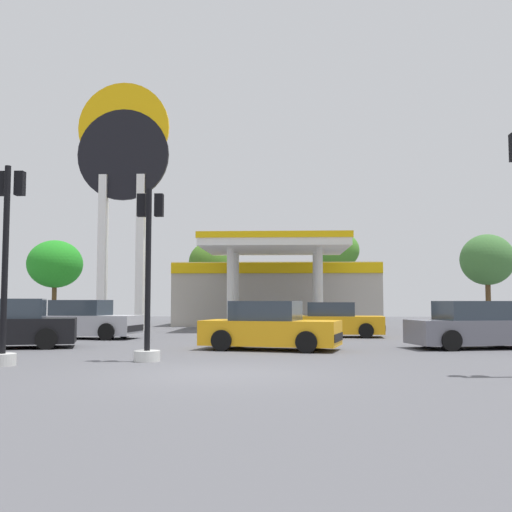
{
  "coord_description": "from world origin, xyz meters",
  "views": [
    {
      "loc": [
        1.36,
        -12.35,
        1.47
      ],
      "look_at": [
        -0.05,
        17.32,
        3.68
      ],
      "focal_mm": 42.47,
      "sensor_mm": 36.0,
      "label": 1
    }
  ],
  "objects_px": {
    "tree_2": "(337,251)",
    "tree_3": "(487,260)",
    "car_4": "(270,328)",
    "car_5": "(334,321)",
    "car_6": "(5,326)",
    "tree_0": "(55,264)",
    "traffic_signal_0": "(148,288)",
    "tree_1": "(209,263)",
    "station_pole_sign": "(123,170)",
    "traffic_signal_1": "(6,279)",
    "car_1": "(476,327)",
    "car_2": "(84,321)"
  },
  "relations": [
    {
      "from": "station_pole_sign",
      "to": "car_4",
      "type": "bearing_deg",
      "value": -56.56
    },
    {
      "from": "car_2",
      "to": "tree_3",
      "type": "xyz_separation_m",
      "value": [
        21.72,
        18.4,
        3.59
      ]
    },
    {
      "from": "tree_2",
      "to": "tree_1",
      "type": "bearing_deg",
      "value": -175.03
    },
    {
      "from": "car_5",
      "to": "traffic_signal_0",
      "type": "distance_m",
      "value": 11.66
    },
    {
      "from": "traffic_signal_1",
      "to": "tree_3",
      "type": "bearing_deg",
      "value": 54.36
    },
    {
      "from": "car_4",
      "to": "tree_0",
      "type": "bearing_deg",
      "value": 123.1
    },
    {
      "from": "tree_1",
      "to": "tree_3",
      "type": "relative_size",
      "value": 0.94
    },
    {
      "from": "tree_0",
      "to": "tree_2",
      "type": "bearing_deg",
      "value": -0.44
    },
    {
      "from": "station_pole_sign",
      "to": "traffic_signal_1",
      "type": "relative_size",
      "value": 2.76
    },
    {
      "from": "tree_2",
      "to": "car_2",
      "type": "bearing_deg",
      "value": -120.3
    },
    {
      "from": "traffic_signal_1",
      "to": "station_pole_sign",
      "type": "bearing_deg",
      "value": 96.33
    },
    {
      "from": "traffic_signal_0",
      "to": "tree_3",
      "type": "bearing_deg",
      "value": 57.62
    },
    {
      "from": "car_1",
      "to": "car_4",
      "type": "bearing_deg",
      "value": -172.73
    },
    {
      "from": "tree_0",
      "to": "tree_2",
      "type": "relative_size",
      "value": 0.92
    },
    {
      "from": "tree_2",
      "to": "tree_3",
      "type": "distance_m",
      "value": 10.24
    },
    {
      "from": "tree_1",
      "to": "traffic_signal_0",
      "type": "bearing_deg",
      "value": -85.96
    },
    {
      "from": "car_5",
      "to": "car_1",
      "type": "bearing_deg",
      "value": -56.32
    },
    {
      "from": "car_6",
      "to": "tree_0",
      "type": "distance_m",
      "value": 26.45
    },
    {
      "from": "car_6",
      "to": "tree_3",
      "type": "bearing_deg",
      "value": 45.88
    },
    {
      "from": "car_5",
      "to": "traffic_signal_1",
      "type": "relative_size",
      "value": 0.88
    },
    {
      "from": "car_6",
      "to": "traffic_signal_0",
      "type": "xyz_separation_m",
      "value": [
        5.38,
        -3.83,
        1.09
      ]
    },
    {
      "from": "car_5",
      "to": "tree_2",
      "type": "height_order",
      "value": "tree_2"
    },
    {
      "from": "car_2",
      "to": "tree_1",
      "type": "distance_m",
      "value": 19.58
    },
    {
      "from": "car_1",
      "to": "station_pole_sign",
      "type": "bearing_deg",
      "value": 142.16
    },
    {
      "from": "traffic_signal_0",
      "to": "station_pole_sign",
      "type": "bearing_deg",
      "value": 107.62
    },
    {
      "from": "car_4",
      "to": "traffic_signal_0",
      "type": "relative_size",
      "value": 1.03
    },
    {
      "from": "tree_2",
      "to": "tree_3",
      "type": "bearing_deg",
      "value": -8.37
    },
    {
      "from": "car_4",
      "to": "tree_3",
      "type": "distance_m",
      "value": 27.75
    },
    {
      "from": "car_1",
      "to": "car_4",
      "type": "relative_size",
      "value": 1.0
    },
    {
      "from": "car_1",
      "to": "tree_3",
      "type": "bearing_deg",
      "value": 70.79
    },
    {
      "from": "traffic_signal_0",
      "to": "traffic_signal_1",
      "type": "xyz_separation_m",
      "value": [
        -3.06,
        -1.15,
        0.2
      ]
    },
    {
      "from": "car_1",
      "to": "car_6",
      "type": "relative_size",
      "value": 0.94
    },
    {
      "from": "traffic_signal_1",
      "to": "tree_0",
      "type": "height_order",
      "value": "tree_0"
    },
    {
      "from": "station_pole_sign",
      "to": "tree_2",
      "type": "xyz_separation_m",
      "value": [
        12.01,
        13.16,
        -3.11
      ]
    },
    {
      "from": "car_5",
      "to": "tree_1",
      "type": "relative_size",
      "value": 0.72
    },
    {
      "from": "car_6",
      "to": "traffic_signal_0",
      "type": "height_order",
      "value": "traffic_signal_0"
    },
    {
      "from": "tree_0",
      "to": "car_4",
      "type": "bearing_deg",
      "value": -56.9
    },
    {
      "from": "car_4",
      "to": "car_5",
      "type": "distance_m",
      "value": 7.12
    },
    {
      "from": "car_5",
      "to": "tree_2",
      "type": "distance_m",
      "value": 18.93
    },
    {
      "from": "tree_2",
      "to": "tree_0",
      "type": "bearing_deg",
      "value": 179.56
    },
    {
      "from": "car_5",
      "to": "tree_0",
      "type": "xyz_separation_m",
      "value": [
        -18.87,
        18.48,
        3.52
      ]
    },
    {
      "from": "car_4",
      "to": "car_5",
      "type": "bearing_deg",
      "value": 69.68
    },
    {
      "from": "tree_3",
      "to": "traffic_signal_1",
      "type": "bearing_deg",
      "value": -125.64
    },
    {
      "from": "tree_2",
      "to": "tree_3",
      "type": "relative_size",
      "value": 1.07
    },
    {
      "from": "tree_1",
      "to": "car_2",
      "type": "bearing_deg",
      "value": -97.61
    },
    {
      "from": "traffic_signal_0",
      "to": "tree_2",
      "type": "relative_size",
      "value": 0.66
    },
    {
      "from": "traffic_signal_1",
      "to": "traffic_signal_0",
      "type": "bearing_deg",
      "value": 20.52
    },
    {
      "from": "car_5",
      "to": "tree_2",
      "type": "relative_size",
      "value": 0.63
    },
    {
      "from": "car_4",
      "to": "traffic_signal_0",
      "type": "distance_m",
      "value": 4.77
    },
    {
      "from": "car_4",
      "to": "car_5",
      "type": "xyz_separation_m",
      "value": [
        2.47,
        6.68,
        -0.02
      ]
    }
  ]
}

